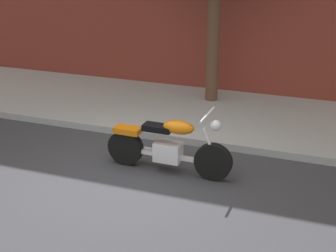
# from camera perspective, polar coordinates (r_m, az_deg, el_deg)

# --- Properties ---
(ground_plane) EXTENTS (60.00, 60.00, 0.00)m
(ground_plane) POSITION_cam_1_polar(r_m,az_deg,el_deg) (7.97, -4.10, -6.03)
(ground_plane) COLOR #38383D
(sidewalk) EXTENTS (23.21, 3.19, 0.14)m
(sidewalk) POSITION_cam_1_polar(r_m,az_deg,el_deg) (10.63, 2.72, 1.67)
(sidewalk) COLOR #A2A2A2
(sidewalk) RESTS_ON ground
(motorcycle) EXTENTS (2.16, 0.70, 1.11)m
(motorcycle) POSITION_cam_1_polar(r_m,az_deg,el_deg) (7.96, -0.00, -2.45)
(motorcycle) COLOR black
(motorcycle) RESTS_ON ground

